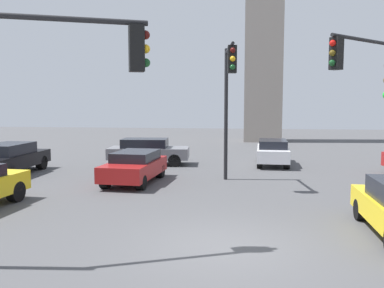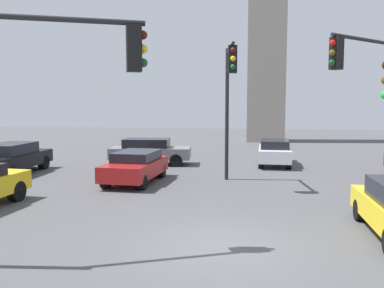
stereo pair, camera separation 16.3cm
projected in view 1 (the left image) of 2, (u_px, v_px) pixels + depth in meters
ground_plane at (227, 247)px, 9.25m from camera, size 92.10×92.10×0.00m
traffic_light_0 at (229, 86)px, 16.01m from camera, size 0.59×2.80×5.66m
traffic_light_1 at (371, 81)px, 13.69m from camera, size 3.18×3.01×5.70m
traffic_light_3 at (37, 77)px, 8.24m from camera, size 4.10×1.86×5.43m
car_0 at (135, 166)px, 16.84m from camera, size 2.00×4.11×1.31m
car_1 at (148, 151)px, 21.89m from camera, size 4.48×2.18×1.42m
car_2 at (273, 151)px, 21.76m from camera, size 1.79×4.14×1.38m
car_6 at (10, 158)px, 18.75m from camera, size 1.92×4.51×1.48m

